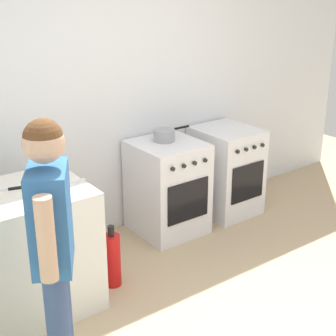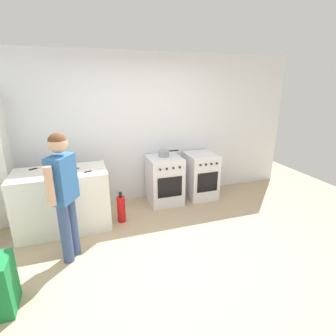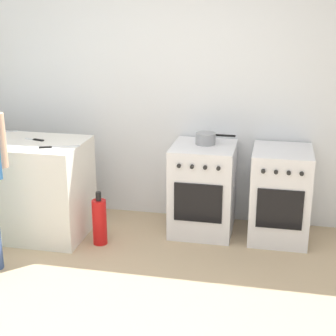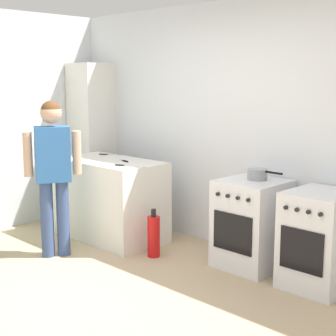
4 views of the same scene
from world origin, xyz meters
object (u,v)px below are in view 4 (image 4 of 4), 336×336
object	(u,v)px
pot	(258,174)
fire_extinguisher	(154,236)
person	(53,165)
larder_cabinet	(92,141)
knife_paring	(124,161)
knife_chef	(110,155)
oven_right	(320,240)
knife_bread	(129,166)
oven_left	(252,224)

from	to	relation	value
pot	fire_extinguisher	bearing A→B (deg)	-148.70
person	larder_cabinet	distance (m)	1.64
knife_paring	knife_chef	bearing A→B (deg)	157.72
larder_cabinet	pot	bearing A→B (deg)	-0.96
person	oven_right	bearing A→B (deg)	26.62
larder_cabinet	knife_paring	bearing A→B (deg)	-20.08
oven_right	knife_bread	bearing A→B (deg)	-165.40
knife_chef	pot	bearing A→B (deg)	5.01
fire_extinguisher	pot	bearing A→B (deg)	31.30
knife_paring	knife_bread	distance (m)	0.35
knife_paring	person	xyz separation A→B (m)	(-0.10, -0.85, 0.04)
pot	person	distance (m)	2.03
fire_extinguisher	larder_cabinet	size ratio (longest dim) A/B	0.25
larder_cabinet	knife_bread	bearing A→B (deg)	-22.83
knife_paring	larder_cabinet	world-z (taller)	larder_cabinet
knife_paring	person	world-z (taller)	person
knife_chef	person	size ratio (longest dim) A/B	0.18
oven_left	person	xyz separation A→B (m)	(-1.61, -1.16, 0.52)
person	knife_paring	bearing A→B (deg)	83.52
oven_left	oven_right	world-z (taller)	same
oven_left	knife_bread	size ratio (longest dim) A/B	2.52
knife_chef	larder_cabinet	size ratio (longest dim) A/B	0.14
oven_right	person	world-z (taller)	person
knife_chef	person	xyz separation A→B (m)	(0.38, -1.05, 0.04)
knife_chef	oven_left	bearing A→B (deg)	3.40
person	knife_bread	bearing A→B (deg)	59.24
pot	larder_cabinet	bearing A→B (deg)	179.04
knife_bread	larder_cabinet	size ratio (longest dim) A/B	0.17
oven_left	oven_right	distance (m)	0.71
knife_paring	pot	bearing A→B (deg)	13.71
pot	larder_cabinet	xyz separation A→B (m)	(-2.66, 0.04, 0.10)
knife_bread	fire_extinguisher	distance (m)	0.77
oven_left	oven_right	size ratio (longest dim) A/B	1.00
oven_right	person	size ratio (longest dim) A/B	0.53
knife_chef	fire_extinguisher	distance (m)	1.36
oven_right	pot	bearing A→B (deg)	175.34
oven_right	pot	distance (m)	0.85
oven_right	larder_cabinet	world-z (taller)	larder_cabinet
oven_right	knife_paring	bearing A→B (deg)	-171.97
oven_left	knife_chef	size ratio (longest dim) A/B	3.00
oven_left	knife_chef	world-z (taller)	knife_chef
oven_left	knife_paring	world-z (taller)	knife_paring
knife_paring	larder_cabinet	distance (m)	1.22
oven_right	knife_paring	world-z (taller)	knife_paring
knife_paring	larder_cabinet	xyz separation A→B (m)	(-1.14, 0.42, 0.09)
pot	knife_bread	distance (m)	1.35
person	fire_extinguisher	size ratio (longest dim) A/B	3.18
pot	knife_paring	size ratio (longest dim) A/B	1.77
person	oven_left	bearing A→B (deg)	35.90
oven_left	fire_extinguisher	bearing A→B (deg)	-151.22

